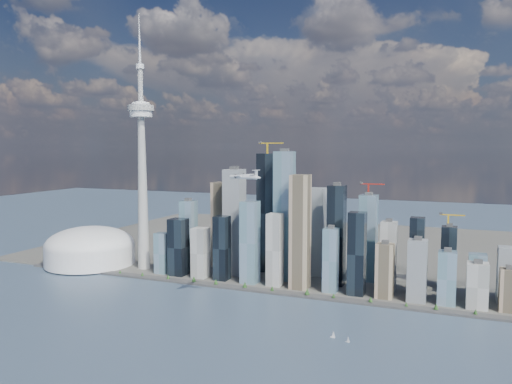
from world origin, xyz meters
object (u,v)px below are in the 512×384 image
at_px(dome_stadium, 90,248).
at_px(sailboat_west, 333,335).
at_px(needle_tower, 142,163).
at_px(sailboat_east, 348,340).
at_px(airplane, 244,177).

bearing_deg(dome_stadium, sailboat_west, -19.76).
xyz_separation_m(needle_tower, dome_stadium, (-140.00, -10.00, -196.40)).
bearing_deg(sailboat_east, airplane, -174.23).
xyz_separation_m(needle_tower, sailboat_west, (481.17, -233.09, -232.37)).
relative_size(airplane, sailboat_west, 5.62).
bearing_deg(sailboat_east, dome_stadium, -178.81).
distance_m(airplane, sailboat_west, 273.42).
relative_size(needle_tower, dome_stadium, 2.75).
height_order(needle_tower, dome_stadium, needle_tower).
xyz_separation_m(needle_tower, airplane, (325.98, -192.97, -10.87)).
distance_m(needle_tower, airplane, 378.97).
bearing_deg(airplane, needle_tower, 160.92).
distance_m(airplane, sailboat_east, 288.77).
xyz_separation_m(airplane, sailboat_east, (178.22, -48.35, -222.01)).
distance_m(dome_stadium, sailboat_west, 661.00).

